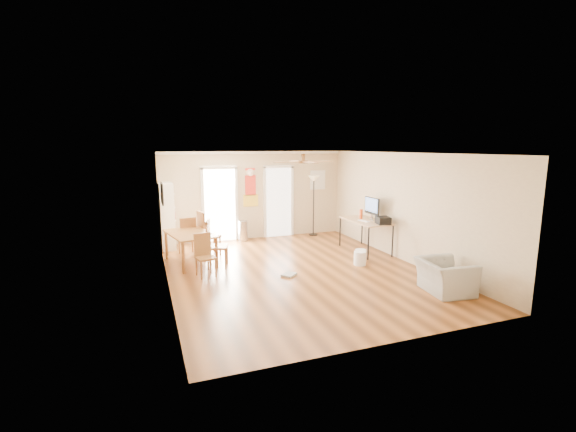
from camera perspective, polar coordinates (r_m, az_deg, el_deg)
name	(u,v)px	position (r m, az deg, el deg)	size (l,w,h in m)	color
floor	(297,271)	(8.89, 1.35, -7.96)	(7.00, 7.00, 0.00)	brown
ceiling	(298,153)	(8.46, 1.42, 9.05)	(5.50, 7.00, 0.00)	silver
wall_back	(255,195)	(11.87, -4.85, 3.00)	(5.50, 0.04, 2.60)	beige
wall_front	(393,255)	(5.55, 14.85, -5.40)	(5.50, 0.04, 2.60)	beige
wall_left	(165,222)	(8.00, -17.26, -0.83)	(0.04, 7.00, 2.60)	beige
wall_right	(404,207)	(9.91, 16.34, 1.24)	(0.04, 7.00, 2.60)	beige
crown_molding	(298,155)	(8.46, 1.42, 8.78)	(5.50, 7.00, 0.08)	white
kitchen_doorway	(220,205)	(11.66, -9.79, 1.52)	(0.90, 0.10, 2.10)	white
bathroom_doorway	(278,202)	(12.11, -1.39, 1.98)	(0.80, 0.10, 2.10)	white
wall_decal	(250,187)	(11.79, -5.43, 4.17)	(0.46, 0.03, 1.10)	red
ac_grille	(318,180)	(12.50, 4.29, 5.21)	(0.50, 0.04, 0.60)	white
framed_poster	(162,193)	(9.33, -17.71, 3.12)	(0.04, 0.66, 0.48)	black
ceiling_fan	(303,162)	(8.18, 2.20, 7.82)	(1.24, 1.24, 0.20)	#593819
bookshelf	(167,216)	(11.14, -17.03, 0.01)	(0.36, 0.80, 1.78)	white
dining_table	(190,248)	(9.65, -13.88, -4.52)	(0.89, 1.48, 0.74)	#9E6A32
dining_chair_right_a	(209,233)	(10.28, -11.28, -2.41)	(0.46, 0.46, 1.13)	olive
dining_chair_right_b	(217,244)	(9.17, -10.13, -4.01)	(0.45, 0.45, 1.09)	#9F6D33
dining_chair_near	(206,256)	(8.61, -11.79, -5.61)	(0.37, 0.37, 0.91)	#965F30
dining_chair_far	(187,236)	(10.43, -14.35, -2.78)	(0.40, 0.40, 0.98)	olive
trash_can	(243,231)	(11.68, -6.50, -2.13)	(0.28, 0.28, 0.60)	#A9A9AB
torchiere_lamp	(314,206)	(12.25, 3.70, 1.48)	(0.35, 0.35, 1.86)	black
computer_desk	(365,236)	(10.64, 11.03, -2.80)	(0.78, 1.55, 0.83)	tan
imac	(372,209)	(10.57, 11.98, 1.02)	(0.09, 0.64, 0.60)	black
keyboard	(364,221)	(10.41, 10.90, -0.70)	(0.12, 0.36, 0.01)	white
printer	(383,220)	(10.12, 13.54, -0.61)	(0.31, 0.36, 0.18)	black
orange_bottle	(361,214)	(10.71, 10.48, 0.28)	(0.09, 0.09, 0.26)	#D54312
wastebasket_a	(360,258)	(9.45, 10.32, -6.01)	(0.28, 0.28, 0.32)	white
wastebasket_b	(361,256)	(9.68, 10.42, -5.66)	(0.27, 0.27, 0.31)	white
floor_cloth	(289,275)	(8.58, 0.14, -8.46)	(0.31, 0.24, 0.04)	gray
armchair	(445,277)	(8.13, 21.66, -8.11)	(0.96, 0.84, 0.62)	#9E9F9A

